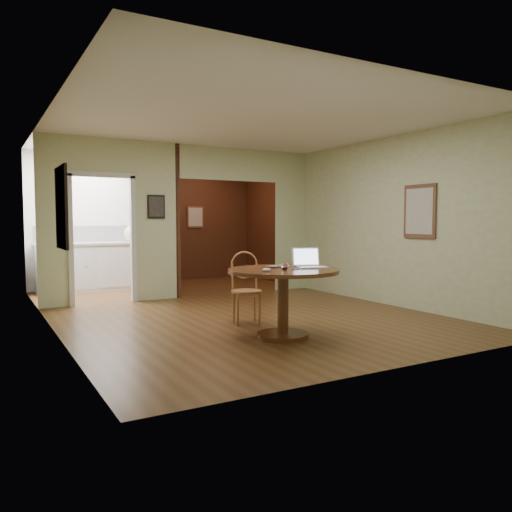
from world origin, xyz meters
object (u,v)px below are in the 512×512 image
open_laptop (309,262)px  closed_laptop (282,266)px  chair (246,283)px  dining_table (283,287)px

open_laptop → closed_laptop: size_ratio=1.22×
chair → closed_laptop: 0.83m
chair → open_laptop: open_laptop is taller
dining_table → closed_laptop: (0.09, 0.17, 0.22)m
open_laptop → closed_laptop: open_laptop is taller
closed_laptop → chair: bearing=73.3°
dining_table → open_laptop: 0.46m
chair → closed_laptop: size_ratio=2.94×
chair → closed_laptop: bearing=-68.3°
dining_table → chair: (0.02, 0.95, -0.06)m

